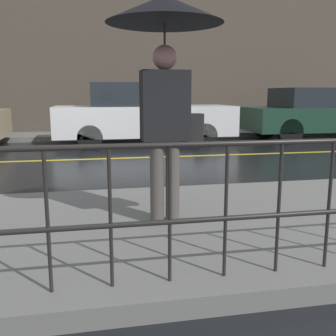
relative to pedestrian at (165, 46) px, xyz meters
name	(u,v)px	position (x,y,z in m)	size (l,w,h in m)	color
ground_plane	(87,159)	(-0.76, 4.78, -1.77)	(80.00, 80.00, 0.00)	black
sidewalk_near	(85,234)	(-0.76, 0.01, -1.70)	(28.00, 2.88, 0.14)	slate
sidewalk_far	(88,136)	(-0.76, 8.95, -1.70)	(28.00, 1.66, 0.14)	slate
lane_marking	(87,159)	(-0.76, 4.78, -1.76)	(25.20, 0.12, 0.01)	gold
building_storefront	(84,26)	(-0.76, 9.93, 1.73)	(28.00, 0.30, 6.99)	#4C4238
railing_foreground	(79,200)	(-0.76, -1.18, -1.04)	(12.00, 0.04, 0.92)	black
pedestrian	(165,46)	(0.00, 0.00, 0.00)	(1.04, 1.04, 2.05)	#4C4742
car_white	(143,114)	(0.72, 7.02, -0.95)	(4.71, 1.82, 1.63)	silver
car_dark_green	(320,114)	(5.98, 7.02, -0.99)	(4.50, 1.76, 1.52)	#193828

